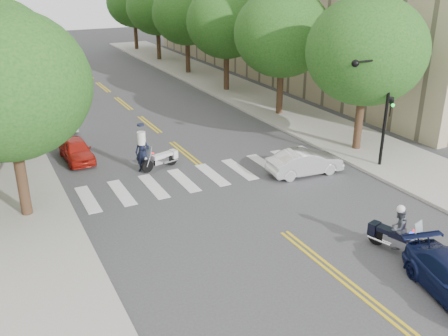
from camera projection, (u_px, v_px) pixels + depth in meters
ground at (284, 232)px, 19.59m from camera, size 140.00×140.00×0.00m
sidewalk_right at (234, 89)px, 41.70m from camera, size 5.00×60.00×0.15m
tree_l_0 at (6, 85)px, 18.73m from camera, size 6.40×6.40×8.45m
tree_r_0 at (366, 51)px, 26.14m from camera, size 6.40×6.40×8.45m
tree_r_1 at (282, 33)px, 32.73m from camera, size 6.40×6.40×8.45m
tree_r_2 at (226, 22)px, 39.32m from camera, size 6.40×6.40×8.45m
tree_r_3 at (187, 14)px, 45.92m from camera, size 6.40×6.40×8.45m
tree_r_4 at (157, 7)px, 52.51m from camera, size 6.40×6.40×8.45m
tree_r_5 at (134, 2)px, 59.10m from camera, size 6.40×6.40×8.45m
traffic_signal_pole at (381, 98)px, 24.31m from camera, size 2.82×0.42×6.00m
motorcycle_police at (396, 231)px, 18.00m from camera, size 1.00×2.28×1.90m
motorcycle_parked at (163, 159)px, 25.67m from camera, size 2.13×0.90×1.40m
officer_standing at (142, 153)px, 24.99m from camera, size 0.86×0.87×2.02m
convertible at (305, 162)px, 24.82m from camera, size 3.93×1.68×1.26m
parked_car_a at (76, 150)px, 26.57m from camera, size 1.50×3.51×1.18m
parked_car_b at (61, 116)px, 31.96m from camera, size 1.85×4.52×1.46m
parked_car_c at (32, 100)px, 36.04m from camera, size 2.41×5.06×1.39m
parked_car_d at (28, 93)px, 37.79m from camera, size 2.38×4.91×1.38m
parked_car_e at (22, 83)px, 41.00m from camera, size 1.98×4.11×1.35m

